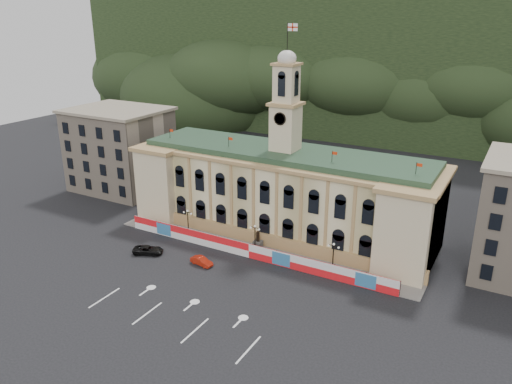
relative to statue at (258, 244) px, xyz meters
The scene contains 13 objects.
ground 18.04m from the statue, 90.00° to the right, with size 260.00×260.00×0.00m, color black.
lane_markings 23.03m from the statue, 90.00° to the right, with size 26.00×10.00×0.02m, color white, non-canonical shape.
hill_ridge 105.59m from the statue, 89.98° to the left, with size 230.00×80.00×64.00m.
city_hall 11.71m from the statue, 90.00° to the left, with size 56.20×17.60×37.10m.
side_building_left 45.63m from the statue, 163.26° to the left, with size 21.00×17.00×18.60m.
hoarding_fence 2.93m from the statue, 88.90° to the right, with size 50.00×0.44×2.50m.
pavement 1.13m from the statue, 90.00° to the right, with size 56.00×5.50×0.16m, color slate.
statue is the anchor object (origin of this frame).
lamp_left 14.16m from the statue, behind, with size 1.96×0.44×5.15m.
lamp_center 2.14m from the statue, 90.00° to the right, with size 1.96×0.44×5.15m.
lamp_right 14.16m from the statue, ahead, with size 1.96×0.44×5.15m.
red_sedan 10.54m from the statue, 121.40° to the right, with size 4.16×1.98×1.32m, color #9F1B0B.
black_suv 18.71m from the statue, 147.04° to the right, with size 5.62×4.24×1.42m, color black.
Camera 1 is at (37.46, -49.71, 38.95)m, focal length 35.00 mm.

